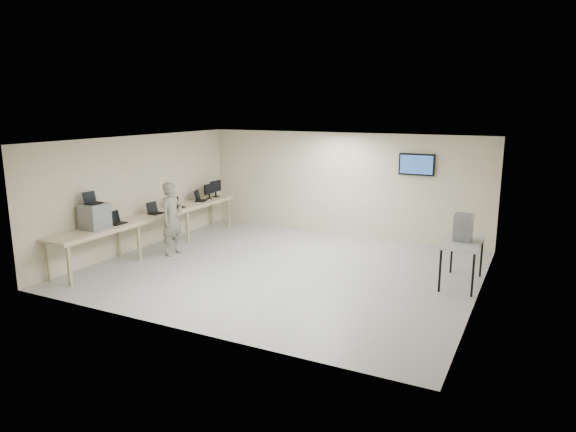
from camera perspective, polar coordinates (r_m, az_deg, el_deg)
The scene contains 13 objects.
room at distance 10.97m, azimuth -0.18°, elevation 1.17°, with size 8.01×7.01×2.81m.
workbench at distance 13.06m, azimuth -14.60°, elevation -0.06°, with size 0.76×6.00×0.90m.
equipment_box at distance 11.78m, azimuth -20.68°, elevation -0.03°, with size 0.46×0.53×0.55m, color gray.
laptop_on_box at distance 11.75m, azimuth -20.97°, elevation 1.62°, with size 0.29×0.34×0.26m.
laptop_0 at distance 12.17m, azimuth -18.56°, elevation -0.48°, with size 0.30×0.36×0.28m.
laptop_1 at distance 13.04m, azimuth -14.62°, elevation 0.58°, with size 0.31×0.37×0.28m.
laptop_2 at distance 13.69m, azimuth -12.33°, elevation 1.22°, with size 0.36×0.39×0.27m.
laptop_3 at distance 14.51m, azimuth -9.80°, elevation 1.96°, with size 0.41×0.44×0.29m.
monitor_near at distance 14.80m, azimuth -8.75°, elevation 2.90°, with size 0.19×0.43×0.42m.
monitor_far at distance 15.06m, azimuth -8.05°, elevation 3.19°, with size 0.21×0.48×0.47m.
soldier at distance 12.46m, azimuth -12.75°, elevation -0.31°, with size 0.64×0.42×1.75m, color #585A4A.
side_table at distance 10.72m, azimuth 18.88°, elevation -2.98°, with size 0.70×1.49×0.90m.
storage_bins at distance 10.64m, azimuth 18.89°, elevation -1.20°, with size 0.34×0.37×0.53m.
Camera 1 is at (4.92, -9.54, 3.50)m, focal length 32.00 mm.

